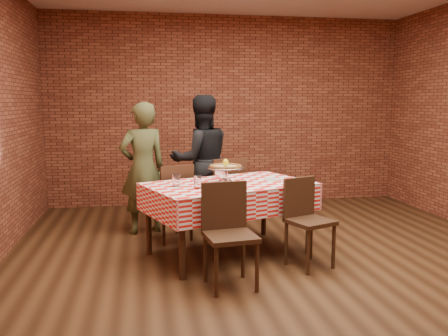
{
  "coord_description": "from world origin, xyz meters",
  "views": [
    {
      "loc": [
        -1.3,
        -4.25,
        1.6
      ],
      "look_at": [
        -0.48,
        0.54,
        0.91
      ],
      "focal_mm": 37.73,
      "sensor_mm": 36.0,
      "label": 1
    }
  ],
  "objects_px": {
    "pizza_stand": "(226,176)",
    "diner_olive": "(143,168)",
    "table": "(229,219)",
    "condiment_caddy": "(221,172)",
    "chair_near_right": "(310,224)",
    "pizza": "(226,167)",
    "water_glass_left": "(198,182)",
    "diner_black": "(201,160)",
    "water_glass_right": "(176,180)",
    "chair_far_left": "(170,202)",
    "chair_near_left": "(230,237)",
    "chair_far_right": "(222,194)"
  },
  "relations": [
    {
      "from": "pizza_stand",
      "to": "diner_black",
      "type": "xyz_separation_m",
      "value": [
        -0.09,
        1.31,
        -0.0
      ]
    },
    {
      "from": "pizza",
      "to": "water_glass_right",
      "type": "height_order",
      "value": "pizza"
    },
    {
      "from": "water_glass_right",
      "to": "chair_near_right",
      "type": "xyz_separation_m",
      "value": [
        1.25,
        -0.43,
        -0.39
      ]
    },
    {
      "from": "pizza",
      "to": "chair_near_right",
      "type": "bearing_deg",
      "value": -33.34
    },
    {
      "from": "water_glass_right",
      "to": "diner_olive",
      "type": "height_order",
      "value": "diner_olive"
    },
    {
      "from": "water_glass_right",
      "to": "chair_near_left",
      "type": "relative_size",
      "value": 0.14
    },
    {
      "from": "chair_far_left",
      "to": "pizza_stand",
      "type": "bearing_deg",
      "value": 105.18
    },
    {
      "from": "water_glass_left",
      "to": "water_glass_right",
      "type": "relative_size",
      "value": 1.0
    },
    {
      "from": "table",
      "to": "pizza_stand",
      "type": "height_order",
      "value": "pizza_stand"
    },
    {
      "from": "condiment_caddy",
      "to": "diner_black",
      "type": "bearing_deg",
      "value": 53.55
    },
    {
      "from": "chair_near_left",
      "to": "diner_olive",
      "type": "bearing_deg",
      "value": 104.08
    },
    {
      "from": "pizza_stand",
      "to": "diner_black",
      "type": "distance_m",
      "value": 1.31
    },
    {
      "from": "pizza_stand",
      "to": "condiment_caddy",
      "type": "distance_m",
      "value": 0.32
    },
    {
      "from": "chair_near_right",
      "to": "water_glass_left",
      "type": "bearing_deg",
      "value": 142.71
    },
    {
      "from": "pizza_stand",
      "to": "pizza",
      "type": "relative_size",
      "value": 1.15
    },
    {
      "from": "pizza_stand",
      "to": "chair_far_right",
      "type": "xyz_separation_m",
      "value": [
        0.12,
        0.94,
        -0.38
      ]
    },
    {
      "from": "pizza_stand",
      "to": "water_glass_left",
      "type": "xyz_separation_m",
      "value": [
        -0.31,
        -0.2,
        -0.02
      ]
    },
    {
      "from": "chair_near_right",
      "to": "diner_black",
      "type": "height_order",
      "value": "diner_black"
    },
    {
      "from": "pizza",
      "to": "diner_black",
      "type": "distance_m",
      "value": 1.32
    },
    {
      "from": "pizza_stand",
      "to": "water_glass_left",
      "type": "relative_size",
      "value": 3.05
    },
    {
      "from": "pizza_stand",
      "to": "chair_near_left",
      "type": "xyz_separation_m",
      "value": [
        -0.11,
        -0.86,
        -0.39
      ]
    },
    {
      "from": "water_glass_right",
      "to": "diner_olive",
      "type": "xyz_separation_m",
      "value": [
        -0.33,
        1.08,
        -0.02
      ]
    },
    {
      "from": "chair_near_right",
      "to": "chair_far_left",
      "type": "xyz_separation_m",
      "value": [
        -1.28,
        1.14,
        0.02
      ]
    },
    {
      "from": "pizza_stand",
      "to": "diner_olive",
      "type": "xyz_separation_m",
      "value": [
        -0.84,
        1.02,
        -0.05
      ]
    },
    {
      "from": "pizza_stand",
      "to": "water_glass_right",
      "type": "xyz_separation_m",
      "value": [
        -0.51,
        -0.06,
        -0.02
      ]
    },
    {
      "from": "water_glass_left",
      "to": "water_glass_right",
      "type": "distance_m",
      "value": 0.24
    },
    {
      "from": "chair_near_right",
      "to": "chair_far_left",
      "type": "relative_size",
      "value": 0.96
    },
    {
      "from": "pizza",
      "to": "condiment_caddy",
      "type": "xyz_separation_m",
      "value": [
        0.0,
        0.32,
        -0.1
      ]
    },
    {
      "from": "pizza_stand",
      "to": "chair_far_left",
      "type": "xyz_separation_m",
      "value": [
        -0.54,
        0.65,
        -0.4
      ]
    },
    {
      "from": "pizza_stand",
      "to": "diner_olive",
      "type": "relative_size",
      "value": 0.24
    },
    {
      "from": "pizza_stand",
      "to": "chair_far_left",
      "type": "height_order",
      "value": "pizza_stand"
    },
    {
      "from": "pizza",
      "to": "chair_far_right",
      "type": "height_order",
      "value": "pizza"
    },
    {
      "from": "water_glass_left",
      "to": "chair_far_left",
      "type": "distance_m",
      "value": 0.95
    },
    {
      "from": "diner_black",
      "to": "diner_olive",
      "type": "bearing_deg",
      "value": 11.14
    },
    {
      "from": "water_glass_right",
      "to": "diner_black",
      "type": "bearing_deg",
      "value": 73.0
    },
    {
      "from": "pizza",
      "to": "water_glass_left",
      "type": "bearing_deg",
      "value": -147.79
    },
    {
      "from": "water_glass_right",
      "to": "chair_far_right",
      "type": "relative_size",
      "value": 0.13
    },
    {
      "from": "condiment_caddy",
      "to": "pizza",
      "type": "bearing_deg",
      "value": -132.49
    },
    {
      "from": "condiment_caddy",
      "to": "chair_far_left",
      "type": "bearing_deg",
      "value": 106.38
    },
    {
      "from": "water_glass_left",
      "to": "chair_far_left",
      "type": "relative_size",
      "value": 0.14
    },
    {
      "from": "pizza",
      "to": "chair_near_right",
      "type": "relative_size",
      "value": 0.39
    },
    {
      "from": "table",
      "to": "condiment_caddy",
      "type": "bearing_deg",
      "value": 97.37
    },
    {
      "from": "chair_far_right",
      "to": "chair_near_right",
      "type": "bearing_deg",
      "value": 96.3
    },
    {
      "from": "table",
      "to": "chair_far_right",
      "type": "bearing_deg",
      "value": 84.75
    },
    {
      "from": "table",
      "to": "pizza",
      "type": "xyz_separation_m",
      "value": [
        -0.04,
        -0.03,
        0.56
      ]
    },
    {
      "from": "condiment_caddy",
      "to": "chair_far_left",
      "type": "xyz_separation_m",
      "value": [
        -0.54,
        0.33,
        -0.38
      ]
    },
    {
      "from": "pizza_stand",
      "to": "diner_black",
      "type": "bearing_deg",
      "value": 94.03
    },
    {
      "from": "pizza_stand",
      "to": "chair_near_right",
      "type": "distance_m",
      "value": 0.98
    },
    {
      "from": "chair_far_left",
      "to": "diner_olive",
      "type": "xyz_separation_m",
      "value": [
        -0.3,
        0.37,
        0.35
      ]
    },
    {
      "from": "chair_near_left",
      "to": "diner_black",
      "type": "height_order",
      "value": "diner_black"
    }
  ]
}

